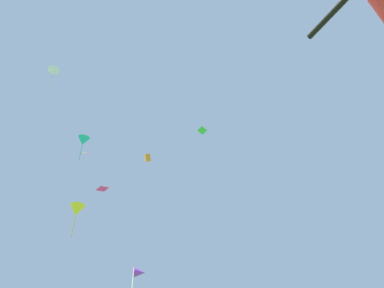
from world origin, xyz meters
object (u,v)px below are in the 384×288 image
at_px(distant_kite_orange_mid_right, 85,152).
at_px(distant_kite_yellow_low_left, 77,210).
at_px(distant_kite_magenta_low_right, 102,188).
at_px(marker_flag, 138,280).
at_px(distant_kite_teal_high_left, 83,141).
at_px(distant_kite_orange_high_right, 148,158).
at_px(distant_kite_white_overhead_distant, 53,72).
at_px(distant_kite_green_far_center, 202,130).

bearing_deg(distant_kite_orange_mid_right, distant_kite_yellow_low_left, -79.37).
relative_size(distant_kite_magenta_low_right, marker_flag, 0.48).
height_order(distant_kite_teal_high_left, distant_kite_yellow_low_left, distant_kite_teal_high_left).
bearing_deg(marker_flag, distant_kite_orange_high_right, 86.83).
xyz_separation_m(distant_kite_orange_high_right, distant_kite_orange_mid_right, (-6.76, -6.12, -3.32)).
height_order(distant_kite_teal_high_left, distant_kite_orange_high_right, distant_kite_orange_high_right).
xyz_separation_m(distant_kite_teal_high_left, distant_kite_yellow_low_left, (3.34, -15.57, -12.78)).
bearing_deg(distant_kite_yellow_low_left, distant_kite_orange_high_right, 77.01).
distance_m(distant_kite_teal_high_left, distant_kite_magenta_low_right, 9.77).
xyz_separation_m(distant_kite_white_overhead_distant, marker_flag, (8.29, -13.46, -18.03)).
relative_size(distant_kite_yellow_low_left, distant_kite_green_far_center, 1.60).
distance_m(distant_kite_magenta_low_right, distant_kite_yellow_low_left, 11.64).
height_order(distant_kite_magenta_low_right, distant_kite_yellow_low_left, distant_kite_magenta_low_right).
bearing_deg(distant_kite_orange_high_right, distant_kite_teal_high_left, -156.62).
bearing_deg(distant_kite_green_far_center, distant_kite_orange_mid_right, 176.83).
bearing_deg(distant_kite_teal_high_left, distant_kite_green_far_center, -14.64).
bearing_deg(distant_kite_magenta_low_right, distant_kite_orange_high_right, 63.47).
height_order(distant_kite_magenta_low_right, distant_kite_white_overhead_distant, distant_kite_white_overhead_distant).
distance_m(distant_kite_orange_high_right, marker_flag, 31.21).
bearing_deg(distant_kite_teal_high_left, distant_kite_white_overhead_distant, -102.31).
relative_size(distant_kite_orange_mid_right, marker_flag, 0.36).
xyz_separation_m(distant_kite_orange_high_right, distant_kite_green_far_center, (5.64, -6.81, 0.79)).
distance_m(distant_kite_white_overhead_distant, distant_kite_yellow_low_left, 16.44).
xyz_separation_m(distant_kite_yellow_low_left, distant_kite_green_far_center, (10.00, 12.09, 14.00)).
distance_m(distant_kite_white_overhead_distant, marker_flag, 23.98).
relative_size(distant_kite_orange_high_right, distant_kite_magenta_low_right, 1.16).
relative_size(distant_kite_magenta_low_right, distant_kite_green_far_center, 0.98).
bearing_deg(distant_kite_green_far_center, distant_kite_orange_high_right, 129.63).
distance_m(distant_kite_orange_high_right, distant_kite_white_overhead_distant, 16.00).
distance_m(distant_kite_teal_high_left, distant_kite_yellow_low_left, 20.42).
xyz_separation_m(distant_kite_orange_mid_right, marker_flag, (5.31, -20.00, -13.69)).
bearing_deg(distant_kite_orange_mid_right, marker_flag, -75.13).
bearing_deg(distant_kite_yellow_low_left, distant_kite_white_overhead_distant, 130.76).
distance_m(distant_kite_orange_high_right, distant_kite_orange_mid_right, 9.71).
bearing_deg(distant_kite_teal_high_left, distant_kite_orange_mid_right, -71.42).
xyz_separation_m(distant_kite_magenta_low_right, distant_kite_green_far_center, (9.89, 1.69, 8.77)).
distance_m(distant_kite_magenta_low_right, distant_kite_orange_mid_right, 5.80).
xyz_separation_m(distant_kite_white_overhead_distant, distant_kite_green_far_center, (15.38, 5.85, -0.23)).
bearing_deg(distant_kite_magenta_low_right, distant_kite_green_far_center, 9.72).
distance_m(distant_kite_green_far_center, marker_flag, 27.20).
bearing_deg(marker_flag, distant_kite_magenta_low_right, 99.04).
xyz_separation_m(distant_kite_orange_high_right, marker_flag, (-1.45, -26.13, -17.01)).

